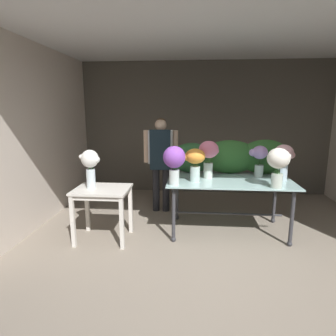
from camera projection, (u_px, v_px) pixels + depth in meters
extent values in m
plane|color=gray|center=(206.00, 223.00, 4.54)|extent=(8.01, 8.01, 0.00)
cube|color=#5B564C|center=(204.00, 129.00, 6.04)|extent=(5.23, 0.12, 2.74)
cube|color=beige|center=(41.00, 135.00, 4.48)|extent=(0.12, 3.76, 2.74)
cube|color=silver|center=(212.00, 34.00, 3.97)|extent=(5.35, 3.76, 0.12)
cube|color=#A8D1CF|center=(229.00, 180.00, 4.08)|extent=(1.74, 1.01, 0.02)
cylinder|color=#38383D|center=(174.00, 215.00, 3.83)|extent=(0.05, 0.05, 0.77)
sphere|color=#38383D|center=(173.00, 239.00, 3.90)|extent=(0.07, 0.07, 0.07)
cylinder|color=#38383D|center=(292.00, 218.00, 3.70)|extent=(0.05, 0.05, 0.77)
sphere|color=#38383D|center=(290.00, 244.00, 3.77)|extent=(0.07, 0.07, 0.07)
cylinder|color=#38383D|center=(177.00, 197.00, 4.62)|extent=(0.05, 0.05, 0.77)
sphere|color=#38383D|center=(177.00, 217.00, 4.69)|extent=(0.07, 0.07, 0.07)
cylinder|color=#38383D|center=(275.00, 199.00, 4.48)|extent=(0.05, 0.05, 0.77)
sphere|color=#38383D|center=(273.00, 220.00, 4.56)|extent=(0.07, 0.07, 0.07)
cylinder|color=#38383D|center=(228.00, 214.00, 4.18)|extent=(1.54, 0.03, 0.03)
cube|color=silver|center=(102.00, 189.00, 3.84)|extent=(0.73, 0.60, 0.03)
cube|color=silver|center=(102.00, 193.00, 3.84)|extent=(0.67, 0.54, 0.06)
cube|color=silver|center=(73.00, 222.00, 3.68)|extent=(0.05, 0.05, 0.70)
cube|color=silver|center=(122.00, 223.00, 3.63)|extent=(0.05, 0.05, 0.70)
cube|color=silver|center=(87.00, 208.00, 4.19)|extent=(0.05, 0.05, 0.70)
cube|color=silver|center=(131.00, 209.00, 4.13)|extent=(0.05, 0.05, 0.70)
cylinder|color=#232328|center=(156.00, 187.00, 5.01)|extent=(0.12, 0.12, 0.86)
cylinder|color=#232328|center=(166.00, 187.00, 5.00)|extent=(0.12, 0.12, 0.86)
cube|color=silver|center=(161.00, 147.00, 4.86)|extent=(0.41, 0.22, 0.56)
cube|color=#192833|center=(160.00, 150.00, 4.76)|extent=(0.35, 0.02, 0.68)
cylinder|color=beige|center=(146.00, 146.00, 4.88)|extent=(0.09, 0.09, 0.55)
cylinder|color=beige|center=(175.00, 147.00, 4.84)|extent=(0.09, 0.09, 0.55)
sphere|color=beige|center=(161.00, 125.00, 4.79)|extent=(0.20, 0.20, 0.20)
ellipsoid|color=brown|center=(161.00, 121.00, 4.79)|extent=(0.15, 0.15, 0.09)
ellipsoid|color=#28562D|center=(192.00, 158.00, 4.45)|extent=(0.66, 0.24, 0.47)
ellipsoid|color=#2D6028|center=(230.00, 157.00, 4.39)|extent=(0.87, 0.26, 0.52)
ellipsoid|color=#2D6028|center=(265.00, 157.00, 4.35)|extent=(0.77, 0.27, 0.53)
cylinder|color=silver|center=(195.00, 174.00, 3.93)|extent=(0.14, 0.14, 0.21)
cylinder|color=#9EBCB2|center=(195.00, 178.00, 3.94)|extent=(0.13, 0.13, 0.09)
cylinder|color=#477F3D|center=(197.00, 171.00, 3.92)|extent=(0.01, 0.01, 0.28)
cylinder|color=#477F3D|center=(194.00, 170.00, 3.94)|extent=(0.01, 0.01, 0.28)
cylinder|color=#477F3D|center=(193.00, 171.00, 3.90)|extent=(0.01, 0.01, 0.28)
ellipsoid|color=orange|center=(195.00, 156.00, 3.88)|extent=(0.28, 0.28, 0.21)
sphere|color=orange|center=(187.00, 157.00, 3.87)|extent=(0.10, 0.10, 0.10)
sphere|color=orange|center=(201.00, 157.00, 3.89)|extent=(0.11, 0.11, 0.11)
cylinder|color=silver|center=(277.00, 181.00, 3.60)|extent=(0.14, 0.14, 0.19)
cylinder|color=#9EBCB2|center=(276.00, 185.00, 3.61)|extent=(0.13, 0.13, 0.08)
cylinder|color=#2D6028|center=(279.00, 176.00, 3.58)|extent=(0.01, 0.01, 0.29)
cylinder|color=#2D6028|center=(276.00, 176.00, 3.61)|extent=(0.01, 0.01, 0.29)
cylinder|color=#2D6028|center=(275.00, 176.00, 3.59)|extent=(0.01, 0.01, 0.29)
cylinder|color=#2D6028|center=(277.00, 176.00, 3.56)|extent=(0.01, 0.01, 0.29)
ellipsoid|color=white|center=(279.00, 158.00, 3.54)|extent=(0.28, 0.28, 0.26)
sphere|color=white|center=(273.00, 160.00, 3.54)|extent=(0.07, 0.07, 0.07)
sphere|color=white|center=(288.00, 156.00, 3.52)|extent=(0.08, 0.08, 0.08)
ellipsoid|color=#477F3D|center=(277.00, 171.00, 3.61)|extent=(0.11, 0.08, 0.03)
cylinder|color=silver|center=(174.00, 177.00, 3.75)|extent=(0.13, 0.13, 0.20)
cylinder|color=#9EBCB2|center=(174.00, 181.00, 3.76)|extent=(0.12, 0.12, 0.09)
cylinder|color=#2D6028|center=(176.00, 174.00, 3.73)|extent=(0.01, 0.01, 0.28)
cylinder|color=#2D6028|center=(174.00, 173.00, 3.77)|extent=(0.01, 0.01, 0.28)
cylinder|color=#2D6028|center=(173.00, 174.00, 3.75)|extent=(0.01, 0.01, 0.28)
cylinder|color=#2D6028|center=(174.00, 174.00, 3.71)|extent=(0.01, 0.01, 0.28)
ellipsoid|color=purple|center=(174.00, 157.00, 3.70)|extent=(0.29, 0.29, 0.29)
sphere|color=purple|center=(168.00, 159.00, 3.72)|extent=(0.11, 0.11, 0.11)
sphere|color=purple|center=(181.00, 157.00, 3.69)|extent=(0.11, 0.11, 0.11)
ellipsoid|color=#387033|center=(175.00, 168.00, 3.75)|extent=(0.11, 0.08, 0.03)
cylinder|color=silver|center=(208.00, 170.00, 4.12)|extent=(0.13, 0.13, 0.22)
cylinder|color=#9EBCB2|center=(208.00, 175.00, 4.13)|extent=(0.12, 0.12, 0.09)
cylinder|color=#387033|center=(210.00, 166.00, 4.11)|extent=(0.01, 0.01, 0.33)
cylinder|color=#387033|center=(208.00, 166.00, 4.14)|extent=(0.01, 0.01, 0.33)
cylinder|color=#387033|center=(206.00, 166.00, 4.11)|extent=(0.01, 0.01, 0.33)
cylinder|color=#387033|center=(209.00, 166.00, 4.07)|extent=(0.01, 0.01, 0.33)
ellipsoid|color=pink|center=(209.00, 149.00, 4.06)|extent=(0.28, 0.28, 0.24)
sphere|color=pink|center=(201.00, 152.00, 4.06)|extent=(0.08, 0.08, 0.08)
sphere|color=pink|center=(216.00, 151.00, 4.06)|extent=(0.08, 0.08, 0.08)
ellipsoid|color=#2D6028|center=(208.00, 162.00, 4.07)|extent=(0.11, 0.06, 0.03)
cylinder|color=silver|center=(259.00, 171.00, 4.19)|extent=(0.13, 0.13, 0.18)
cylinder|color=#9EBCB2|center=(259.00, 174.00, 4.20)|extent=(0.12, 0.12, 0.07)
cylinder|color=#2D6028|center=(261.00, 166.00, 4.17)|extent=(0.01, 0.01, 0.30)
cylinder|color=#2D6028|center=(257.00, 166.00, 4.21)|extent=(0.01, 0.01, 0.30)
cylinder|color=#2D6028|center=(258.00, 167.00, 4.16)|extent=(0.01, 0.01, 0.30)
ellipsoid|color=#B28ED1|center=(260.00, 152.00, 4.14)|extent=(0.22, 0.22, 0.19)
sphere|color=#B28ED1|center=(253.00, 153.00, 4.16)|extent=(0.11, 0.11, 0.11)
cylinder|color=silver|center=(282.00, 173.00, 3.97)|extent=(0.14, 0.14, 0.22)
cylinder|color=#9EBCB2|center=(282.00, 177.00, 3.99)|extent=(0.13, 0.13, 0.09)
cylinder|color=#2D6028|center=(284.00, 169.00, 3.96)|extent=(0.01, 0.01, 0.31)
cylinder|color=#2D6028|center=(282.00, 168.00, 3.99)|extent=(0.01, 0.01, 0.31)
cylinder|color=#2D6028|center=(281.00, 169.00, 3.96)|extent=(0.01, 0.01, 0.31)
cylinder|color=#2D6028|center=(283.00, 169.00, 3.94)|extent=(0.01, 0.01, 0.31)
ellipsoid|color=#EFB2BC|center=(284.00, 153.00, 3.92)|extent=(0.26, 0.26, 0.23)
sphere|color=#EFB2BC|center=(291.00, 155.00, 3.93)|extent=(0.10, 0.10, 0.10)
cylinder|color=silver|center=(91.00, 179.00, 3.82)|extent=(0.12, 0.12, 0.26)
cylinder|color=#9EBCB2|center=(91.00, 184.00, 3.83)|extent=(0.11, 0.11, 0.11)
cylinder|color=#387033|center=(93.00, 176.00, 3.81)|extent=(0.01, 0.01, 0.32)
cylinder|color=#387033|center=(90.00, 175.00, 3.83)|extent=(0.01, 0.01, 0.32)
cylinder|color=#387033|center=(90.00, 176.00, 3.80)|extent=(0.01, 0.01, 0.32)
ellipsoid|color=white|center=(90.00, 159.00, 3.76)|extent=(0.23, 0.23, 0.24)
sphere|color=white|center=(81.00, 157.00, 3.74)|extent=(0.07, 0.07, 0.07)
sphere|color=white|center=(96.00, 160.00, 3.75)|extent=(0.10, 0.10, 0.10)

